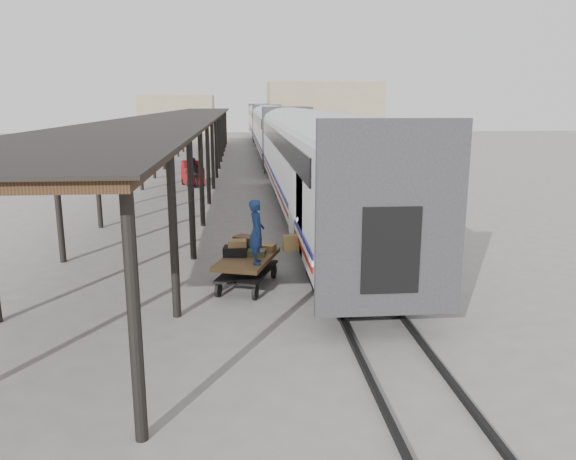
# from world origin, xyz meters

# --- Properties ---
(ground) EXTENTS (160.00, 160.00, 0.00)m
(ground) POSITION_xyz_m (0.00, 0.00, 0.00)
(ground) COLOR slate
(ground) RESTS_ON ground
(train) EXTENTS (3.45, 76.01, 4.01)m
(train) POSITION_xyz_m (3.19, 33.79, 2.69)
(train) COLOR silver
(train) RESTS_ON ground
(canopy) EXTENTS (4.90, 64.30, 4.15)m
(canopy) POSITION_xyz_m (-3.40, 24.00, 4.00)
(canopy) COLOR #422B19
(canopy) RESTS_ON ground
(rails) EXTENTS (1.54, 150.00, 0.12)m
(rails) POSITION_xyz_m (3.20, 34.00, 0.06)
(rails) COLOR black
(rails) RESTS_ON ground
(building_far) EXTENTS (18.00, 10.00, 8.00)m
(building_far) POSITION_xyz_m (14.00, 78.00, 4.00)
(building_far) COLOR tan
(building_far) RESTS_ON ground
(building_left) EXTENTS (12.00, 8.00, 6.00)m
(building_left) POSITION_xyz_m (-10.00, 82.00, 3.00)
(building_left) COLOR tan
(building_left) RESTS_ON ground
(baggage_cart) EXTENTS (1.93, 2.67, 0.86)m
(baggage_cart) POSITION_xyz_m (0.35, 0.03, 0.65)
(baggage_cart) COLOR brown
(baggage_cart) RESTS_ON ground
(suitcase_stack) EXTENTS (1.51, 1.11, 0.44)m
(suitcase_stack) POSITION_xyz_m (0.31, 0.39, 1.04)
(suitcase_stack) COLOR #38383A
(suitcase_stack) RESTS_ON baggage_cart
(luggage_tug) EXTENTS (1.53, 1.90, 1.46)m
(luggage_tug) POSITION_xyz_m (-2.67, 19.51, 0.67)
(luggage_tug) COLOR maroon
(luggage_tug) RESTS_ON ground
(porter) EXTENTS (0.41, 0.62, 1.69)m
(porter) POSITION_xyz_m (0.60, -0.62, 1.70)
(porter) COLOR navy
(porter) RESTS_ON baggage_cart
(pedestrian) EXTENTS (1.12, 0.67, 1.79)m
(pedestrian) POSITION_xyz_m (-2.47, 18.37, 0.89)
(pedestrian) COLOR black
(pedestrian) RESTS_ON ground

